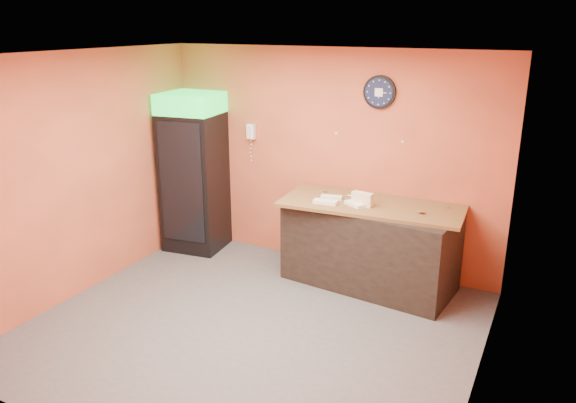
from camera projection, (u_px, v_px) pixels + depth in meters
The scene contains 15 objects.
floor at pixel (253, 328), 5.93m from camera, with size 4.50×4.50×0.00m, color #47474C.
back_wall at pixel (329, 159), 7.20m from camera, with size 4.50×0.02×2.80m, color #D55E3C.
left_wall at pixel (81, 175), 6.46m from camera, with size 0.02×4.00×2.80m, color #D55E3C.
right_wall at pixel (490, 241), 4.54m from camera, with size 0.02×4.00×2.80m, color #D55E3C.
ceiling at pixel (247, 55), 5.07m from camera, with size 4.50×4.00×0.02m, color white.
beverage_cooler at pixel (193, 175), 7.76m from camera, with size 0.85×0.86×2.19m.
prep_counter at pixel (370, 246), 6.78m from camera, with size 2.00×0.89×1.00m, color black.
wall_clock at pixel (380, 92), 6.63m from camera, with size 0.40×0.06×0.40m.
wall_phone at pixel (251, 132), 7.55m from camera, with size 0.11×0.10×0.20m.
butcher_paper at pixel (372, 205), 6.62m from camera, with size 2.14×0.91×0.04m, color brown.
sub_roll_stack at pixel (362, 199), 6.51m from camera, with size 0.26×0.13×0.16m.
wrapped_sandwich_left at pixel (325, 202), 6.61m from camera, with size 0.28×0.11×0.04m, color white.
wrapped_sandwich_mid at pixel (354, 204), 6.53m from camera, with size 0.26×0.10×0.04m, color white.
wrapped_sandwich_right at pixel (331, 197), 6.79m from camera, with size 0.26×0.10×0.04m, color white.
kitchen_tool at pixel (361, 195), 6.81m from camera, with size 0.07×0.07×0.07m, color silver.
Camera 1 is at (2.68, -4.51, 3.10)m, focal length 35.00 mm.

